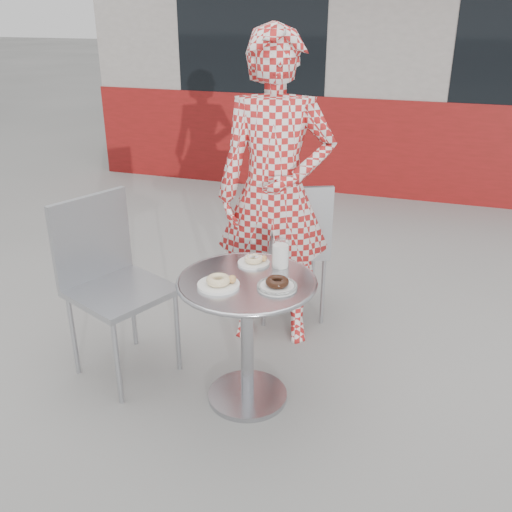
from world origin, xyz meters
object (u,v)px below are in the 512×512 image
(chair_far, at_px, (290,273))
(plate_near, at_px, (219,282))
(seated_person, at_px, (275,194))
(plate_far, at_px, (254,261))
(bistro_table, at_px, (247,311))
(milk_cup, at_px, (280,255))
(chair_left, at_px, (123,323))
(plate_checker, at_px, (277,285))

(chair_far, distance_m, plate_near, 1.13)
(seated_person, relative_size, plate_far, 11.23)
(plate_near, bearing_deg, bistro_table, 44.89)
(milk_cup, bearing_deg, chair_far, 100.78)
(bistro_table, height_order, plate_near, plate_near)
(bistro_table, xyz_separation_m, plate_far, (-0.02, 0.19, 0.18))
(bistro_table, relative_size, plate_far, 4.26)
(plate_near, distance_m, milk_cup, 0.36)
(plate_far, height_order, plate_near, plate_near)
(plate_far, relative_size, milk_cup, 1.16)
(chair_left, relative_size, milk_cup, 7.02)
(plate_checker, bearing_deg, milk_cup, 102.43)
(chair_left, bearing_deg, chair_far, -12.99)
(chair_left, xyz_separation_m, seated_person, (0.65, 0.63, 0.59))
(seated_person, xyz_separation_m, plate_near, (-0.04, -0.76, -0.20))
(chair_left, xyz_separation_m, milk_cup, (0.82, 0.17, 0.44))
(seated_person, bearing_deg, milk_cup, -83.93)
(plate_far, xyz_separation_m, milk_cup, (0.13, 0.01, 0.05))
(chair_left, bearing_deg, plate_far, -53.59)
(plate_far, height_order, milk_cup, milk_cup)
(seated_person, height_order, plate_far, seated_person)
(chair_left, bearing_deg, milk_cup, -55.03)
(plate_far, distance_m, plate_near, 0.29)
(bistro_table, distance_m, chair_far, 0.97)
(plate_near, bearing_deg, plate_checker, 14.63)
(milk_cup, bearing_deg, seated_person, 109.58)
(chair_far, xyz_separation_m, seated_person, (-0.02, -0.29, 0.61))
(plate_far, bearing_deg, chair_far, 90.84)
(chair_far, height_order, plate_far, chair_far)
(plate_far, bearing_deg, milk_cup, 3.95)
(bistro_table, xyz_separation_m, seated_person, (-0.06, 0.66, 0.38))
(plate_near, bearing_deg, seated_person, 86.84)
(seated_person, bearing_deg, chair_far, 72.23)
(milk_cup, bearing_deg, bistro_table, -118.81)
(plate_near, xyz_separation_m, plate_checker, (0.26, 0.07, -0.00))
(chair_left, relative_size, plate_checker, 5.17)
(chair_left, height_order, plate_near, chair_left)
(seated_person, relative_size, plate_near, 9.17)
(bistro_table, bearing_deg, chair_left, 177.93)
(seated_person, distance_m, plate_checker, 0.75)
(plate_far, relative_size, plate_near, 0.82)
(chair_far, bearing_deg, chair_left, 31.21)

